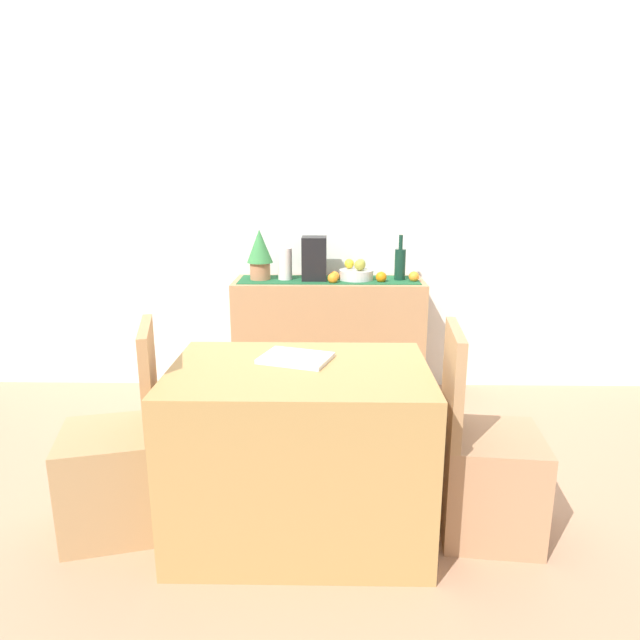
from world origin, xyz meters
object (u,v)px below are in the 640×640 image
object	(u,v)px
coffee_maker	(314,259)
ceramic_vase	(285,264)
chair_by_corner	(487,475)
sideboard_console	(329,340)
dining_table	(300,451)
open_book	(296,358)
fruit_bowl	(356,275)
potted_plant	(260,252)
chair_near_window	(116,471)
wine_bottle	(400,264)

from	to	relation	value
coffee_maker	ceramic_vase	distance (m)	0.20
coffee_maker	chair_by_corner	xyz separation A→B (m)	(0.77, -1.50, -0.70)
sideboard_console	ceramic_vase	distance (m)	0.59
sideboard_console	chair_by_corner	bearing A→B (deg)	-65.93
coffee_maker	dining_table	distance (m)	1.62
sideboard_console	open_book	size ratio (longest dim) A/B	4.49
sideboard_console	dining_table	xyz separation A→B (m)	(-0.12, -1.51, -0.04)
fruit_bowl	coffee_maker	world-z (taller)	coffee_maker
sideboard_console	fruit_bowl	distance (m)	0.48
coffee_maker	potted_plant	xyz separation A→B (m)	(-0.36, -0.00, 0.04)
chair_near_window	wine_bottle	bearing A→B (deg)	47.60
ceramic_vase	chair_by_corner	size ratio (longest dim) A/B	0.24
coffee_maker	open_book	world-z (taller)	coffee_maker
chair_near_window	fruit_bowl	bearing A→B (deg)	54.14
potted_plant	chair_by_corner	size ratio (longest dim) A/B	0.37
sideboard_console	open_book	xyz separation A→B (m)	(-0.14, -1.41, 0.34)
open_book	chair_by_corner	world-z (taller)	chair_by_corner
potted_plant	chair_by_corner	xyz separation A→B (m)	(1.13, -1.50, -0.74)
open_book	chair_near_window	xyz separation A→B (m)	(-0.77, -0.09, -0.48)
coffee_maker	chair_near_window	world-z (taller)	coffee_maker
fruit_bowl	dining_table	xyz separation A→B (m)	(-0.30, -1.51, -0.49)
wine_bottle	chair_near_window	size ratio (longest dim) A/B	0.33
fruit_bowl	open_book	xyz separation A→B (m)	(-0.32, -1.41, -0.11)
sideboard_console	wine_bottle	world-z (taller)	wine_bottle
potted_plant	dining_table	xyz separation A→B (m)	(0.34, -1.51, -0.64)
chair_by_corner	fruit_bowl	bearing A→B (deg)	108.09
coffee_maker	chair_by_corner	size ratio (longest dim) A/B	0.32
dining_table	open_book	size ratio (longest dim) A/B	3.75
wine_bottle	dining_table	size ratio (longest dim) A/B	0.29
ceramic_vase	chair_by_corner	bearing A→B (deg)	-57.43
sideboard_console	coffee_maker	size ratio (longest dim) A/B	4.38
chair_near_window	chair_by_corner	distance (m)	1.58
chair_by_corner	sideboard_console	bearing A→B (deg)	114.07
potted_plant	chair_near_window	xyz separation A→B (m)	(-0.45, -1.50, -0.74)
dining_table	chair_near_window	world-z (taller)	chair_near_window
coffee_maker	chair_near_window	bearing A→B (deg)	-118.29
fruit_bowl	ceramic_vase	distance (m)	0.47
sideboard_console	fruit_bowl	xyz separation A→B (m)	(0.18, 0.00, 0.45)
fruit_bowl	wine_bottle	xyz separation A→B (m)	(0.29, 0.00, 0.07)
coffee_maker	chair_near_window	distance (m)	1.84
dining_table	chair_by_corner	distance (m)	0.80
fruit_bowl	open_book	world-z (taller)	fruit_bowl
wine_bottle	potted_plant	world-z (taller)	potted_plant
ceramic_vase	chair_by_corner	xyz separation A→B (m)	(0.96, -1.50, -0.66)
coffee_maker	potted_plant	world-z (taller)	potted_plant
sideboard_console	coffee_maker	bearing A→B (deg)	180.00
coffee_maker	sideboard_console	bearing A→B (deg)	0.00
fruit_bowl	chair_near_window	world-z (taller)	chair_near_window
chair_near_window	coffee_maker	bearing A→B (deg)	61.71
potted_plant	fruit_bowl	bearing A→B (deg)	0.00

